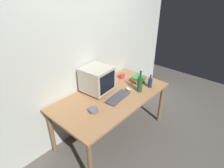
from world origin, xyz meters
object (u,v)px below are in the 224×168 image
(mug, at_px, (122,76))
(crt_monitor, at_px, (97,79))
(bottle_short, at_px, (150,82))
(book_stack, at_px, (139,79))
(computer_mouse, at_px, (128,89))
(keyboard, at_px, (118,97))
(bottle_tall, at_px, (140,84))
(cd_spindle, at_px, (93,110))

(mug, bearing_deg, crt_monitor, 178.32)
(bottle_short, distance_m, book_stack, 0.22)
(crt_monitor, bearing_deg, computer_mouse, -44.24)
(keyboard, bearing_deg, crt_monitor, 91.50)
(bottle_tall, height_order, mug, bottle_tall)
(mug, bearing_deg, bottle_short, -83.01)
(keyboard, xyz_separation_m, computer_mouse, (0.27, 0.03, 0.01))
(crt_monitor, xyz_separation_m, book_stack, (0.64, -0.29, -0.15))
(crt_monitor, distance_m, cd_spindle, 0.53)
(computer_mouse, relative_size, book_stack, 0.40)
(keyboard, relative_size, computer_mouse, 4.20)
(computer_mouse, xyz_separation_m, bottle_tall, (0.08, -0.15, 0.11))
(crt_monitor, height_order, computer_mouse, crt_monitor)
(computer_mouse, height_order, bottle_short, bottle_short)
(bottle_short, bearing_deg, computer_mouse, 145.93)
(bottle_short, bearing_deg, bottle_tall, 167.56)
(mug, bearing_deg, bottle_tall, -108.53)
(cd_spindle, bearing_deg, mug, 17.78)
(computer_mouse, distance_m, bottle_short, 0.36)
(keyboard, xyz_separation_m, bottle_tall, (0.35, -0.12, 0.11))
(computer_mouse, bearing_deg, book_stack, 13.86)
(crt_monitor, height_order, mug, crt_monitor)
(keyboard, height_order, computer_mouse, computer_mouse)
(bottle_tall, relative_size, cd_spindle, 2.76)
(bottle_tall, bearing_deg, cd_spindle, 169.37)
(bottle_short, relative_size, mug, 1.75)
(keyboard, distance_m, bottle_short, 0.59)
(keyboard, height_order, book_stack, book_stack)
(bottle_short, bearing_deg, cd_spindle, 168.99)
(crt_monitor, distance_m, computer_mouse, 0.48)
(mug, bearing_deg, computer_mouse, -127.45)
(computer_mouse, height_order, bottle_tall, bottle_tall)
(bottle_tall, distance_m, cd_spindle, 0.81)
(bottle_short, xyz_separation_m, mug, (-0.06, 0.50, -0.03))
(crt_monitor, relative_size, keyboard, 0.99)
(bottle_tall, bearing_deg, bottle_short, -12.44)
(crt_monitor, relative_size, computer_mouse, 4.16)
(keyboard, relative_size, bottle_tall, 1.27)
(book_stack, xyz_separation_m, mug, (-0.08, 0.28, -0.00))
(book_stack, distance_m, cd_spindle, 1.02)
(bottle_short, relative_size, cd_spindle, 1.75)
(book_stack, bearing_deg, keyboard, -174.47)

